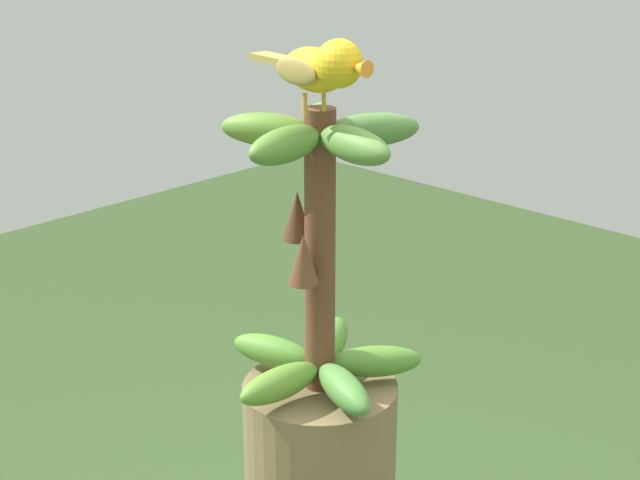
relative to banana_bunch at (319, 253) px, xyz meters
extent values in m
cylinder|color=brown|center=(0.00, 0.00, 0.00)|extent=(0.04, 0.04, 0.35)
ellipsoid|color=#4B8438|center=(-0.02, -0.06, -0.15)|extent=(0.08, 0.12, 0.04)
ellipsoid|color=#50872D|center=(0.05, -0.05, -0.15)|extent=(0.11, 0.10, 0.04)
ellipsoid|color=#4D862E|center=(0.06, 0.04, -0.15)|extent=(0.12, 0.09, 0.04)
ellipsoid|color=#51872F|center=(-0.02, 0.07, -0.15)|extent=(0.07, 0.12, 0.04)
ellipsoid|color=#59882C|center=(-0.07, 0.00, -0.15)|extent=(0.12, 0.05, 0.04)
ellipsoid|color=#59893B|center=(-0.01, -0.06, 0.14)|extent=(0.06, 0.12, 0.04)
ellipsoid|color=#4C7A38|center=(0.06, -0.03, 0.14)|extent=(0.12, 0.09, 0.04)
ellipsoid|color=#4D8938|center=(0.05, 0.04, 0.14)|extent=(0.11, 0.11, 0.04)
ellipsoid|color=#57822C|center=(-0.03, 0.06, 0.14)|extent=(0.09, 0.12, 0.04)
ellipsoid|color=#507D2E|center=(-0.06, -0.01, 0.14)|extent=(0.12, 0.05, 0.04)
cone|color=brown|center=(-0.04, -0.01, 0.00)|extent=(0.04, 0.04, 0.06)
cone|color=#4C2D1E|center=(0.00, 0.04, 0.04)|extent=(0.04, 0.04, 0.06)
cylinder|color=#C68933|center=(-0.03, -0.01, 0.18)|extent=(0.01, 0.01, 0.02)
cylinder|color=#C68933|center=(-0.01, -0.02, 0.18)|extent=(0.01, 0.01, 0.02)
ellipsoid|color=gold|center=(-0.02, -0.01, 0.22)|extent=(0.05, 0.10, 0.05)
ellipsoid|color=olive|center=(-0.04, -0.01, 0.22)|extent=(0.02, 0.07, 0.03)
ellipsoid|color=olive|center=(0.00, -0.01, 0.22)|extent=(0.02, 0.07, 0.03)
cube|color=olive|center=(-0.01, 0.06, 0.22)|extent=(0.03, 0.06, 0.01)
sphere|color=gold|center=(-0.03, -0.05, 0.23)|extent=(0.05, 0.05, 0.05)
sphere|color=black|center=(-0.01, -0.06, 0.24)|extent=(0.01, 0.01, 0.01)
cone|color=orange|center=(-0.03, -0.09, 0.23)|extent=(0.02, 0.03, 0.02)
camera|label=1|loc=(-0.76, -0.73, 0.40)|focal=53.83mm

